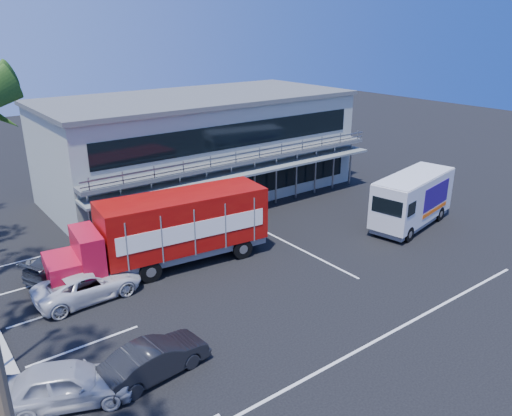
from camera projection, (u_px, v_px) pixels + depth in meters
ground at (303, 275)px, 25.55m from camera, size 120.00×120.00×0.00m
building at (200, 145)px, 37.17m from camera, size 22.40×12.00×7.30m
red_truck at (170, 228)px, 25.93m from camera, size 11.57×3.88×3.82m
white_van at (412, 199)px, 31.28m from camera, size 7.18×3.65×3.35m
parked_car_a at (67, 384)px, 16.73m from camera, size 4.72×3.35×1.49m
parked_car_b at (155, 359)px, 18.08m from camera, size 4.20×1.84×1.34m
parked_car_c at (88, 285)px, 23.24m from camera, size 4.97×2.42×1.36m
parked_car_d at (67, 261)px, 25.64m from camera, size 4.94×3.62×1.33m
parked_car_e at (69, 263)px, 25.33m from camera, size 4.36×2.67×1.39m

